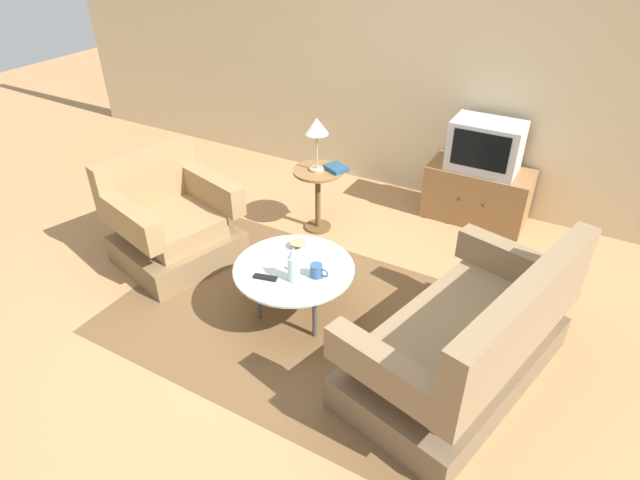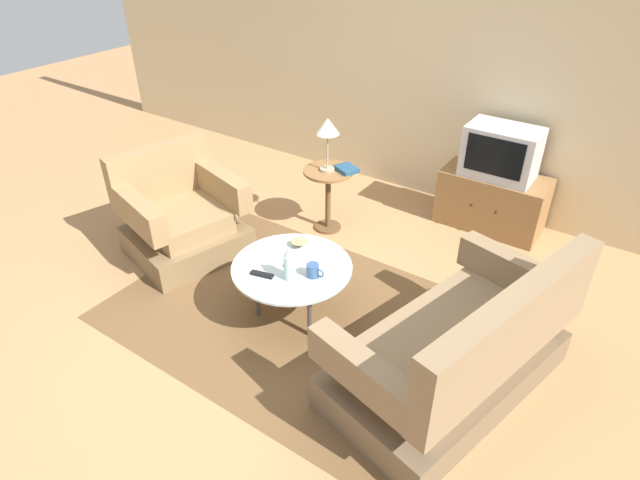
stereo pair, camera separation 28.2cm
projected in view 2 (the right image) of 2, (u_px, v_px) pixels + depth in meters
ground_plane at (287, 320)px, 3.93m from camera, size 16.00×16.00×0.00m
back_wall at (445, 62)px, 4.91m from camera, size 9.00×0.12×2.70m
area_rug at (294, 313)px, 4.00m from camera, size 2.61×1.91×0.00m
armchair at (181, 219)px, 4.55m from camera, size 1.02×1.08×0.89m
couch at (457, 352)px, 3.22m from camera, size 1.21×1.70×0.96m
coffee_table at (292, 270)px, 3.77m from camera, size 0.86×0.86×0.44m
side_table at (328, 187)px, 4.79m from camera, size 0.45×0.45×0.60m
tv_stand at (492, 201)px, 4.92m from camera, size 0.94×0.48×0.53m
television at (501, 152)px, 4.65m from camera, size 0.62×0.40×0.46m
table_lamp at (328, 129)px, 4.48m from camera, size 0.20×0.20×0.48m
vase at (290, 263)px, 3.57m from camera, size 0.08×0.08×0.27m
mug at (313, 270)px, 3.63m from camera, size 0.14×0.09×0.10m
bowl at (300, 244)px, 3.95m from camera, size 0.13×0.13×0.05m
tv_remote_dark at (262, 274)px, 3.66m from camera, size 0.17×0.08×0.02m
tv_remote_silver at (294, 262)px, 3.78m from camera, size 0.09×0.17×0.02m
book at (347, 169)px, 4.67m from camera, size 0.24×0.22×0.04m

